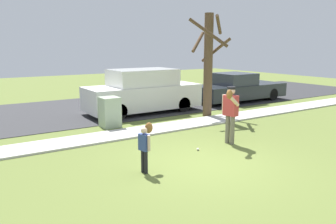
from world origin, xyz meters
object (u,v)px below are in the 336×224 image
Objects in this scene: baseball at (198,149)px; street_tree_near at (208,62)px; parked_pickup_dark at (238,88)px; parked_van_white at (143,92)px; person_adult at (230,109)px; person_child at (145,142)px; utility_cabinet at (110,112)px.

baseball is 0.02× the size of street_tree_near.
parked_van_white is at bearing 179.66° from parked_pickup_dark.
baseball is 0.01× the size of parked_van_white.
street_tree_near is (3.26, 3.54, 2.20)m from baseball.
street_tree_near is at bearing -151.08° from parked_pickup_dark.
street_tree_near is (2.07, 3.53, 1.17)m from person_adult.
parked_van_white is (1.39, 5.69, 0.87)m from baseball.
person_child is 11.05m from parked_pickup_dark.
parked_pickup_dark is at bearing -0.34° from parked_van_white.
baseball is at bearing 5.00° from person_child.
street_tree_near is at bearing -48.84° from parked_van_white.
baseball is 9.08m from parked_pickup_dark.
parked_pickup_dark is (7.08, 5.65, 0.64)m from baseball.
person_adult is 3.29m from person_child.
baseball is at bearing -103.71° from parked_van_white.
person_child is 6.89m from street_tree_near.
person_adult is 4.51m from utility_cabinet.
person_child is at bearing -118.38° from parked_van_white.
person_child is 0.22× the size of parked_van_white.
street_tree_near reaches higher than parked_pickup_dark.
parked_pickup_dark is at bearing -148.23° from person_adult.
parked_van_white is (3.41, 6.31, 0.18)m from person_child.
person_adult reaches higher than utility_cabinet.
person_child is at bearing -103.46° from utility_cabinet.
street_tree_near is 4.63m from parked_pickup_dark.
person_child is at bearing -162.98° from baseball.
utility_cabinet is at bearing 103.13° from baseball.
person_adult is 5.68m from parked_van_white.
parked_pickup_dark is at bearing 28.92° from street_tree_near.
person_child is 4.71m from utility_cabinet.
parked_van_white is at bearing 36.75° from utility_cabinet.
parked_pickup_dark is (8.00, 1.69, 0.13)m from utility_cabinet.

